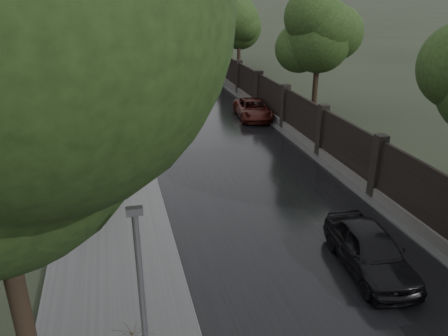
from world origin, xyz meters
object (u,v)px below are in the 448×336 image
at_px(tree_right_b, 319,41).
at_px(traffic_light, 131,81).
at_px(tree_left_far, 71,31).
at_px(car_right_near, 370,250).
at_px(car_right_far, 253,109).
at_px(tree_right_c, 239,21).

relative_size(tree_right_b, traffic_light, 1.75).
bearing_deg(tree_left_far, traffic_light, -53.53).
xyz_separation_m(car_right_near, car_right_far, (1.80, 17.06, -0.08)).
distance_m(tree_left_far, traffic_light, 6.84).
bearing_deg(traffic_light, car_right_far, -17.26).
bearing_deg(tree_right_c, tree_left_far, -147.17).
bearing_deg(car_right_near, tree_left_far, 116.19).
relative_size(tree_left_far, car_right_near, 1.80).
xyz_separation_m(traffic_light, car_right_near, (5.90, -19.46, -1.70)).
distance_m(car_right_near, car_right_far, 17.16).
xyz_separation_m(tree_right_b, car_right_far, (-4.10, 0.60, -4.33)).
distance_m(traffic_light, car_right_far, 8.26).
bearing_deg(tree_right_b, car_right_near, -109.72).
height_order(tree_left_far, tree_right_b, tree_left_far).
xyz_separation_m(tree_right_c, traffic_light, (-11.80, -15.01, -2.55)).
distance_m(tree_right_b, car_right_far, 5.99).
xyz_separation_m(tree_left_far, tree_right_c, (15.50, 10.00, -0.29)).
bearing_deg(car_right_far, tree_left_far, 152.42).
relative_size(tree_right_c, car_right_near, 1.71).
height_order(tree_right_c, car_right_far, tree_right_c).
relative_size(tree_right_b, tree_right_c, 1.00).
relative_size(tree_right_b, car_right_far, 1.58).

